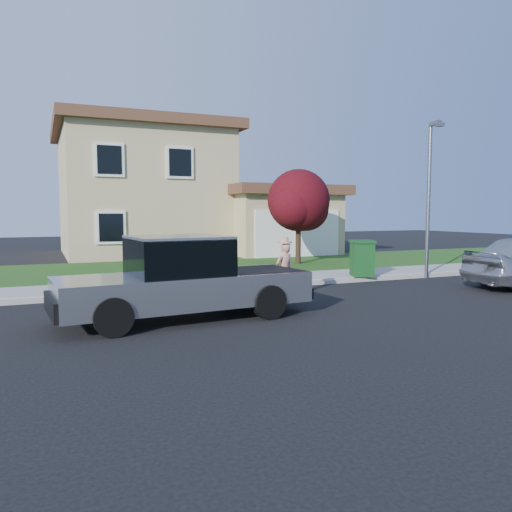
{
  "coord_description": "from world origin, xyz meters",
  "views": [
    {
      "loc": [
        -5.11,
        -10.67,
        2.27
      ],
      "look_at": [
        -0.26,
        0.54,
        1.2
      ],
      "focal_mm": 35.0,
      "sensor_mm": 36.0,
      "label": 1
    }
  ],
  "objects_px": {
    "woman": "(284,270)",
    "ornamental_tree": "(299,203)",
    "street_lamp": "(430,190)",
    "trash_bin": "(362,258)",
    "pickup_truck": "(184,280)"
  },
  "relations": [
    {
      "from": "pickup_truck",
      "to": "trash_bin",
      "type": "bearing_deg",
      "value": 21.92
    },
    {
      "from": "street_lamp",
      "to": "trash_bin",
      "type": "bearing_deg",
      "value": -179.63
    },
    {
      "from": "woman",
      "to": "street_lamp",
      "type": "height_order",
      "value": "street_lamp"
    },
    {
      "from": "pickup_truck",
      "to": "woman",
      "type": "relative_size",
      "value": 3.4
    },
    {
      "from": "woman",
      "to": "ornamental_tree",
      "type": "bearing_deg",
      "value": -135.35
    },
    {
      "from": "pickup_truck",
      "to": "ornamental_tree",
      "type": "xyz_separation_m",
      "value": [
        7.32,
        8.45,
        1.82
      ]
    },
    {
      "from": "ornamental_tree",
      "to": "trash_bin",
      "type": "xyz_separation_m",
      "value": [
        -0.27,
        -4.92,
        -1.89
      ]
    },
    {
      "from": "pickup_truck",
      "to": "street_lamp",
      "type": "relative_size",
      "value": 1.05
    },
    {
      "from": "street_lamp",
      "to": "pickup_truck",
      "type": "bearing_deg",
      "value": -151.89
    },
    {
      "from": "woman",
      "to": "ornamental_tree",
      "type": "height_order",
      "value": "ornamental_tree"
    },
    {
      "from": "pickup_truck",
      "to": "trash_bin",
      "type": "height_order",
      "value": "pickup_truck"
    },
    {
      "from": "woman",
      "to": "pickup_truck",
      "type": "bearing_deg",
      "value": 9.48
    },
    {
      "from": "street_lamp",
      "to": "woman",
      "type": "bearing_deg",
      "value": -154.73
    },
    {
      "from": "woman",
      "to": "trash_bin",
      "type": "xyz_separation_m",
      "value": [
        3.98,
        2.17,
        -0.01
      ]
    },
    {
      "from": "trash_bin",
      "to": "pickup_truck",
      "type": "bearing_deg",
      "value": -131.85
    }
  ]
}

